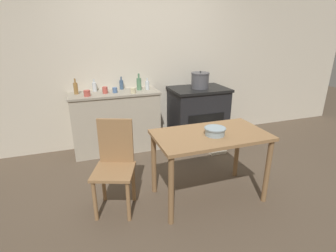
{
  "coord_description": "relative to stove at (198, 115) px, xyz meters",
  "views": [
    {
      "loc": [
        -1.07,
        -2.55,
        1.8
      ],
      "look_at": [
        0.0,
        0.51,
        0.6
      ],
      "focal_mm": 28.0,
      "sensor_mm": 36.0,
      "label": 1
    }
  ],
  "objects": [
    {
      "name": "ground_plane",
      "position": [
        -0.78,
        -1.23,
        -0.46
      ],
      "size": [
        14.0,
        14.0,
        0.0
      ],
      "primitive_type": "plane",
      "color": "brown"
    },
    {
      "name": "flour_sack",
      "position": [
        0.08,
        -0.54,
        -0.26
      ],
      "size": [
        0.26,
        0.18,
        0.39
      ],
      "primitive_type": "cube",
      "color": "beige",
      "rests_on": "ground_plane"
    },
    {
      "name": "counter_cabinet",
      "position": [
        -1.35,
        0.08,
        0.01
      ],
      "size": [
        1.32,
        0.51,
        0.93
      ],
      "color": "#B2A893",
      "rests_on": "ground_plane"
    },
    {
      "name": "bottle_center",
      "position": [
        -1.2,
        0.25,
        0.54
      ],
      "size": [
        0.06,
        0.06,
        0.19
      ],
      "color": "#3D5675",
      "rests_on": "counter_cabinet"
    },
    {
      "name": "mixing_bowl_large",
      "position": [
        -0.56,
        -1.57,
        0.36
      ],
      "size": [
        0.22,
        0.22,
        0.08
      ],
      "color": "#93A8B2",
      "rests_on": "work_table"
    },
    {
      "name": "wall_back",
      "position": [
        -0.78,
        0.35,
        0.82
      ],
      "size": [
        8.0,
        0.07,
        2.55
      ],
      "color": "beige",
      "rests_on": "ground_plane"
    },
    {
      "name": "bottle_left",
      "position": [
        -1.88,
        0.14,
        0.56
      ],
      "size": [
        0.06,
        0.06,
        0.23
      ],
      "color": "olive",
      "rests_on": "counter_cabinet"
    },
    {
      "name": "bottle_mid_left",
      "position": [
        -0.96,
        0.12,
        0.57
      ],
      "size": [
        0.07,
        0.07,
        0.25
      ],
      "color": "#517F5B",
      "rests_on": "counter_cabinet"
    },
    {
      "name": "stove",
      "position": [
        0.0,
        0.0,
        0.0
      ],
      "size": [
        0.91,
        0.67,
        0.92
      ],
      "color": "black",
      "rests_on": "ground_plane"
    },
    {
      "name": "work_table",
      "position": [
        -0.58,
        -1.52,
        0.2
      ],
      "size": [
        1.2,
        0.68,
        0.77
      ],
      "color": "#997047",
      "rests_on": "ground_plane"
    },
    {
      "name": "cup_right",
      "position": [
        -1.34,
        0.05,
        0.51
      ],
      "size": [
        0.07,
        0.07,
        0.08
      ],
      "primitive_type": "cylinder",
      "color": "#4C6B99",
      "rests_on": "counter_cabinet"
    },
    {
      "name": "cup_far_right",
      "position": [
        -1.09,
        -0.08,
        0.51
      ],
      "size": [
        0.08,
        0.08,
        0.08
      ],
      "primitive_type": "cylinder",
      "color": "beige",
      "rests_on": "counter_cabinet"
    },
    {
      "name": "cup_center_right",
      "position": [
        -1.74,
        -0.05,
        0.51
      ],
      "size": [
        0.09,
        0.09,
        0.08
      ],
      "primitive_type": "cylinder",
      "color": "#B74C42",
      "rests_on": "counter_cabinet"
    },
    {
      "name": "stock_pot",
      "position": [
        0.01,
        -0.02,
        0.58
      ],
      "size": [
        0.29,
        0.29,
        0.27
      ],
      "color": "#4C4C51",
      "rests_on": "stove"
    },
    {
      "name": "chair",
      "position": [
        -1.58,
        -1.35,
        0.05
      ],
      "size": [
        0.52,
        0.52,
        0.96
      ],
      "rotation": [
        0.0,
        0.0,
        -0.36
      ],
      "color": "#997047",
      "rests_on": "ground_plane"
    },
    {
      "name": "bottle_center_left",
      "position": [
        -1.61,
        0.24,
        0.54
      ],
      "size": [
        0.06,
        0.06,
        0.18
      ],
      "color": "silver",
      "rests_on": "counter_cabinet"
    },
    {
      "name": "cup_mid_right",
      "position": [
        -1.48,
        0.05,
        0.52
      ],
      "size": [
        0.08,
        0.08,
        0.1
      ],
      "primitive_type": "cylinder",
      "color": "#B74C42",
      "rests_on": "counter_cabinet"
    },
    {
      "name": "bottle_far_left",
      "position": [
        -0.83,
        0.1,
        0.54
      ],
      "size": [
        0.06,
        0.06,
        0.18
      ],
      "color": "silver",
      "rests_on": "counter_cabinet"
    }
  ]
}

